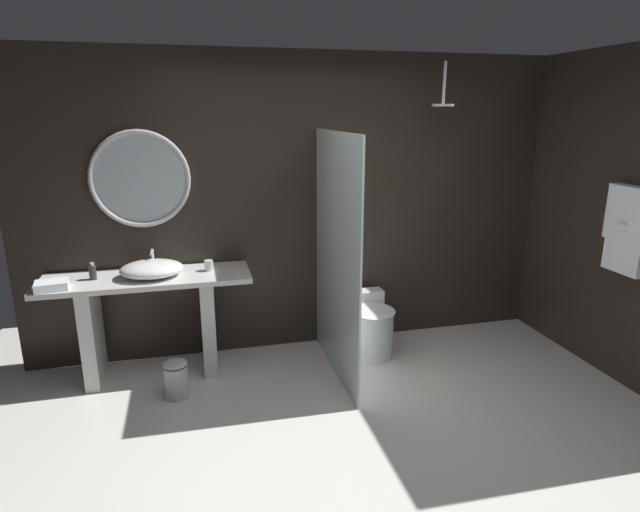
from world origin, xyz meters
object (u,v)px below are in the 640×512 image
soap_dispenser (93,272)px  waste_bin (176,379)px  round_wall_mirror (140,179)px  vessel_sink (152,269)px  toilet (370,327)px  hanging_bathrobe (631,226)px  tumbler_cup (209,266)px  folded_hand_towel (52,286)px  rain_shower_head (443,100)px

soap_dispenser → waste_bin: (0.58, -0.46, -0.75)m
round_wall_mirror → waste_bin: size_ratio=2.59×
vessel_sink → soap_dispenser: size_ratio=3.57×
vessel_sink → soap_dispenser: bearing=174.6°
soap_dispenser → waste_bin: 1.05m
soap_dispenser → toilet: soap_dispenser is taller
hanging_bathrobe → toilet: bearing=150.4°
tumbler_cup → toilet: 1.51m
vessel_sink → toilet: vessel_sink is taller
soap_dispenser → vessel_sink: bearing=-5.4°
vessel_sink → hanging_bathrobe: (3.50, -1.02, 0.37)m
folded_hand_towel → round_wall_mirror: bearing=32.7°
hanging_bathrobe → soap_dispenser: bearing=165.0°
round_wall_mirror → soap_dispenser: bearing=-149.5°
toilet → waste_bin: size_ratio=1.83×
rain_shower_head → tumbler_cup: bearing=178.2°
tumbler_cup → toilet: (1.37, -0.12, -0.64)m
tumbler_cup → rain_shower_head: rain_shower_head is taller
round_wall_mirror → toilet: round_wall_mirror is taller
soap_dispenser → rain_shower_head: size_ratio=0.38×
soap_dispenser → toilet: size_ratio=0.25×
hanging_bathrobe → round_wall_mirror: bearing=160.0°
tumbler_cup → folded_hand_towel: size_ratio=0.39×
vessel_sink → hanging_bathrobe: 3.66m
vessel_sink → tumbler_cup: 0.45m
round_wall_mirror → waste_bin: (0.18, -0.69, -1.43)m
soap_dispenser → rain_shower_head: (2.86, -0.04, 1.29)m
folded_hand_towel → soap_dispenser: bearing=35.8°
vessel_sink → toilet: size_ratio=0.88×
vessel_sink → round_wall_mirror: size_ratio=0.62×
rain_shower_head → hanging_bathrobe: rain_shower_head is taller
tumbler_cup → toilet: tumbler_cup is taller
vessel_sink → waste_bin: (0.14, -0.41, -0.76)m
vessel_sink → tumbler_cup: size_ratio=5.59×
vessel_sink → round_wall_mirror: bearing=99.6°
soap_dispenser → round_wall_mirror: (0.39, 0.23, 0.68)m
tumbler_cup → folded_hand_towel: bearing=-170.0°
round_wall_mirror → folded_hand_towel: (-0.65, -0.42, -0.70)m
soap_dispenser → folded_hand_towel: 0.32m
toilet → soap_dispenser: bearing=177.5°
vessel_sink → soap_dispenser: (-0.44, 0.04, -0.00)m
rain_shower_head → round_wall_mirror: bearing=173.6°
round_wall_mirror → hanging_bathrobe: (3.54, -1.29, -0.30)m
vessel_sink → rain_shower_head: 2.74m
tumbler_cup → folded_hand_towel: tumbler_cup is taller
vessel_sink → rain_shower_head: rain_shower_head is taller
folded_hand_towel → tumbler_cup: bearing=10.0°
round_wall_mirror → waste_bin: 1.60m
vessel_sink → waste_bin: vessel_sink is taller
rain_shower_head → hanging_bathrobe: (1.08, -1.01, -0.91)m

